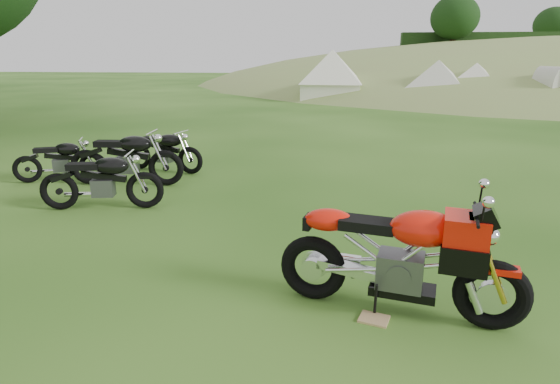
# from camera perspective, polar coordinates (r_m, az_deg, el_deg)

# --- Properties ---
(ground) EXTENTS (120.00, 120.00, 0.00)m
(ground) POSITION_cam_1_polar(r_m,az_deg,el_deg) (5.46, 3.25, -10.38)
(ground) COLOR #1C440E
(ground) RESTS_ON ground
(sport_motorcycle) EXTENTS (2.34, 1.07, 1.36)m
(sport_motorcycle) POSITION_cam_1_polar(r_m,az_deg,el_deg) (4.64, 14.37, -6.66)
(sport_motorcycle) COLOR red
(sport_motorcycle) RESTS_ON ground
(plywood_board) EXTENTS (0.33, 0.29, 0.02)m
(plywood_board) POSITION_cam_1_polar(r_m,az_deg,el_deg) (4.76, 11.39, -14.93)
(plywood_board) COLOR tan
(plywood_board) RESTS_ON ground
(vintage_moto_a) EXTENTS (2.18, 0.63, 1.13)m
(vintage_moto_a) POSITION_cam_1_polar(r_m,az_deg,el_deg) (9.50, -18.29, 4.12)
(vintage_moto_a) COLOR black
(vintage_moto_a) RESTS_ON ground
(vintage_moto_b) EXTENTS (1.97, 0.77, 1.01)m
(vintage_moto_b) POSITION_cam_1_polar(r_m,az_deg,el_deg) (8.14, -20.98, 1.45)
(vintage_moto_b) COLOR black
(vintage_moto_b) RESTS_ON ground
(vintage_moto_c) EXTENTS (1.88, 0.87, 0.96)m
(vintage_moto_c) POSITION_cam_1_polar(r_m,az_deg,el_deg) (10.44, -14.01, 5.03)
(vintage_moto_c) COLOR black
(vintage_moto_c) RESTS_ON ground
(vintage_moto_d) EXTENTS (1.73, 0.99, 0.90)m
(vintage_moto_d) POSITION_cam_1_polar(r_m,az_deg,el_deg) (10.34, -25.28, 3.64)
(vintage_moto_d) COLOR black
(vintage_moto_d) RESTS_ON ground
(tent_left) EXTENTS (3.25, 3.25, 2.68)m
(tent_left) POSITION_cam_1_polar(r_m,az_deg,el_deg) (26.41, 6.35, 13.93)
(tent_left) COLOR white
(tent_left) RESTS_ON ground
(tent_mid) EXTENTS (3.36, 3.36, 2.35)m
(tent_mid) POSITION_cam_1_polar(r_m,az_deg,el_deg) (25.52, 18.61, 12.75)
(tent_mid) COLOR beige
(tent_mid) RESTS_ON ground
(tent_right) EXTENTS (3.32, 3.32, 2.26)m
(tent_right) POSITION_cam_1_polar(r_m,az_deg,el_deg) (26.05, 22.68, 12.30)
(tent_right) COLOR silver
(tent_right) RESTS_ON ground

